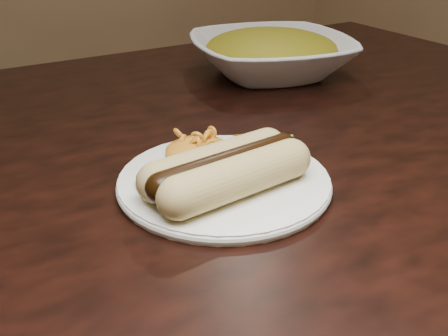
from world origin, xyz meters
TOP-DOWN VIEW (x-y plane):
  - table at (0.00, 0.00)m, footprint 1.60×0.90m
  - plate at (0.07, -0.14)m, footprint 0.25×0.25m
  - hotdog at (0.06, -0.16)m, footprint 0.15×0.09m
  - mac_and_cheese at (0.08, -0.07)m, footprint 0.10×0.09m
  - sour_cream at (0.00, -0.12)m, footprint 0.06×0.06m
  - taco_salad at (0.13, -0.13)m, footprint 0.09×0.08m
  - serving_bowl at (0.35, 0.17)m, footprint 0.33×0.33m
  - bowl_filling at (0.35, 0.17)m, footprint 0.29×0.29m

SIDE VIEW (x-z plane):
  - table at x=0.00m, z-range 0.28..1.03m
  - plate at x=0.07m, z-range 0.75..0.76m
  - sour_cream at x=0.00m, z-range 0.76..0.79m
  - mac_and_cheese at x=0.08m, z-range 0.76..0.79m
  - taco_salad at x=0.13m, z-range 0.76..0.80m
  - serving_bowl at x=0.35m, z-range 0.75..0.82m
  - hotdog at x=0.06m, z-range 0.76..0.80m
  - bowl_filling at x=0.35m, z-range 0.77..0.83m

